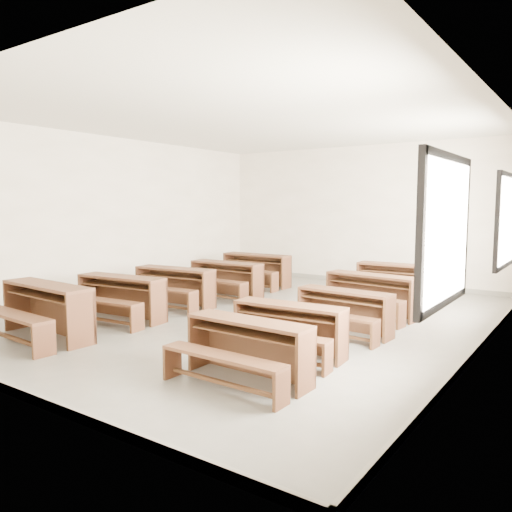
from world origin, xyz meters
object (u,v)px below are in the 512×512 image
Objects in this scene: desk_set_3 at (225,277)px; desk_set_6 at (288,326)px; desk_set_4 at (255,268)px; desk_set_8 at (370,292)px; desk_set_7 at (343,309)px; desk_set_5 at (246,346)px; desk_set_1 at (119,295)px; desk_set_0 at (44,307)px; desk_set_2 at (173,284)px; desk_set_9 at (398,279)px.

desk_set_6 is at bearing -41.57° from desk_set_3.
desk_set_4 is 1.00× the size of desk_set_8.
desk_set_5 is at bearing -86.91° from desk_set_7.
desk_set_1 is 1.00× the size of desk_set_8.
desk_set_0 reaches higher than desk_set_4.
desk_set_5 is at bearing -88.73° from desk_set_6.
desk_set_3 is 4.03m from desk_set_6.
desk_set_0 is at bearing -174.62° from desk_set_5.
desk_set_3 is at bearing 91.34° from desk_set_0.
desk_set_2 and desk_set_3 have the same top height.
desk_set_0 is 1.10× the size of desk_set_3.
desk_set_2 is 1.04× the size of desk_set_3.
desk_set_6 is (3.18, 1.24, -0.07)m from desk_set_0.
desk_set_1 is 1.01× the size of desk_set_2.
desk_set_5 is at bearing -81.93° from desk_set_8.
desk_set_3 is at bearing 75.73° from desk_set_2.
desk_set_9 is (-0.17, 5.20, 0.04)m from desk_set_5.
desk_set_5 is 0.99× the size of desk_set_6.
desk_set_7 is 1.30m from desk_set_8.
desk_set_1 is 1.14× the size of desk_set_5.
desk_set_4 reaches higher than desk_set_1.
desk_set_4 is at bearing 125.27° from desk_set_6.
desk_set_6 is at bearing 24.45° from desk_set_0.
desk_set_1 is 1.28m from desk_set_2.
desk_set_2 reaches higher than desk_set_6.
desk_set_0 reaches higher than desk_set_7.
desk_set_4 reaches higher than desk_set_2.
desk_set_8 is 1.58m from desk_set_9.
desk_set_9 is (3.12, 4.12, 0.00)m from desk_set_1.
desk_set_9 reaches higher than desk_set_5.
desk_set_0 is at bearing -138.34° from desk_set_7.
desk_set_0 reaches higher than desk_set_3.
desk_set_9 is at bearing 63.55° from desk_set_0.
desk_set_3 is 1.48m from desk_set_4.
desk_set_5 is at bearing -56.86° from desk_set_4.
desk_set_0 is 1.06× the size of desk_set_4.
desk_set_0 is 1.18× the size of desk_set_6.
desk_set_6 is 4.21m from desk_set_9.
desk_set_7 is (0.02, 2.33, -0.01)m from desk_set_5.
desk_set_1 reaches higher than desk_set_7.
desk_set_1 is 3.20m from desk_set_6.
desk_set_9 reaches higher than desk_set_8.
desk_set_1 is at bearing 162.88° from desk_set_5.
desk_set_4 reaches higher than desk_set_5.
desk_set_4 is at bearing -179.49° from desk_set_9.
desk_set_2 reaches higher than desk_set_5.
desk_set_4 is 3.25m from desk_set_9.
desk_set_3 reaches higher than desk_set_8.
desk_set_7 is (3.44, -2.74, -0.06)m from desk_set_4.
desk_set_8 is at bearing -24.38° from desk_set_4.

